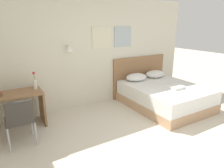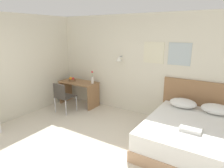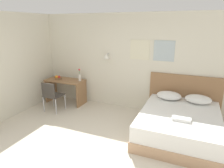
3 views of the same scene
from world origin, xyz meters
name	(u,v)px [view 1 (image 1 of 3)]	position (x,y,z in m)	size (l,w,h in m)	color
ground_plane	(165,163)	(0.00, 0.00, 0.00)	(24.00, 24.00, 0.00)	beige
wall_back	(89,53)	(0.01, 2.72, 1.33)	(5.97, 0.31, 2.65)	beige
bed	(164,96)	(1.57, 1.62, 0.27)	(1.64, 2.02, 0.55)	tan
headboard	(139,76)	(1.57, 2.66, 0.56)	(1.76, 0.06, 1.13)	#8E6642
pillow_left	(136,77)	(1.23, 2.36, 0.64)	(0.60, 0.44, 0.19)	white
pillow_right	(155,74)	(1.90, 2.36, 0.64)	(0.60, 0.44, 0.19)	white
folded_towel_near_foot	(176,87)	(1.62, 1.32, 0.58)	(0.36, 0.28, 0.06)	white
desk	(12,105)	(-1.85, 2.32, 0.51)	(1.17, 0.58, 0.73)	#8E6642
desk_chair	(20,119)	(-1.79, 1.59, 0.51)	(0.46, 0.46, 0.85)	#3D3833
flower_vase	(35,83)	(-1.36, 2.38, 0.87)	(0.08, 0.08, 0.37)	silver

